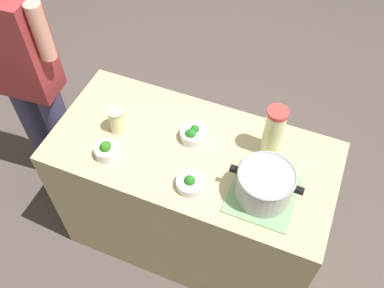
{
  "coord_description": "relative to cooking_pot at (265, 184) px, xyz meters",
  "views": [
    {
      "loc": [
        -0.46,
        1.14,
        2.53
      ],
      "look_at": [
        0.0,
        0.0,
        0.94
      ],
      "focal_mm": 40.21,
      "sensor_mm": 36.0,
      "label": 1
    }
  ],
  "objects": [
    {
      "name": "dish_cloth",
      "position": [
        0.0,
        0.0,
        -0.09
      ],
      "size": [
        0.29,
        0.3,
        0.01
      ],
      "primitive_type": "cube",
      "color": "#7DB178",
      "rests_on": "counter_slab"
    },
    {
      "name": "broccoli_bowl_back",
      "position": [
        0.31,
        0.08,
        -0.06
      ],
      "size": [
        0.13,
        0.13,
        0.07
      ],
      "color": "silver",
      "rests_on": "counter_slab"
    },
    {
      "name": "mason_jar",
      "position": [
        0.77,
        -0.1,
        -0.02
      ],
      "size": [
        0.08,
        0.08,
        0.13
      ],
      "color": "beige",
      "rests_on": "counter_slab"
    },
    {
      "name": "lemonade_pitcher",
      "position": [
        0.04,
        -0.25,
        0.05
      ],
      "size": [
        0.1,
        0.1,
        0.28
      ],
      "color": "#F1EBA7",
      "rests_on": "counter_slab"
    },
    {
      "name": "counter_slab",
      "position": [
        0.38,
        -0.11,
        -0.53
      ],
      "size": [
        1.38,
        0.66,
        0.89
      ],
      "primitive_type": "cube",
      "color": "tan",
      "rests_on": "ground_plane"
    },
    {
      "name": "person_cook",
      "position": [
        1.39,
        -0.22,
        -0.08
      ],
      "size": [
        0.5,
        0.23,
        1.62
      ],
      "color": "#444168",
      "rests_on": "ground_plane"
    },
    {
      "name": "broccoli_bowl_center",
      "position": [
        0.74,
        0.06,
        -0.05
      ],
      "size": [
        0.11,
        0.11,
        0.09
      ],
      "color": "silver",
      "rests_on": "counter_slab"
    },
    {
      "name": "ground_plane",
      "position": [
        0.38,
        -0.11,
        -0.98
      ],
      "size": [
        8.0,
        8.0,
        0.0
      ],
      "primitive_type": "plane",
      "color": "#564945"
    },
    {
      "name": "broccoli_bowl_front",
      "position": [
        0.4,
        -0.18,
        -0.06
      ],
      "size": [
        0.13,
        0.13,
        0.08
      ],
      "color": "silver",
      "rests_on": "counter_slab"
    },
    {
      "name": "cooking_pot",
      "position": [
        0.0,
        0.0,
        0.0
      ],
      "size": [
        0.32,
        0.25,
        0.16
      ],
      "color": "#B7B7BC",
      "rests_on": "dish_cloth"
    }
  ]
}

